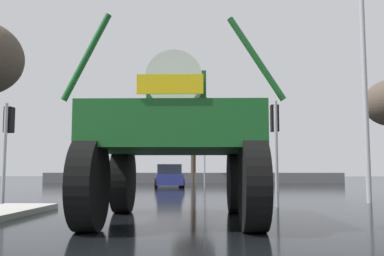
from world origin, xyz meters
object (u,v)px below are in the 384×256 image
object	(u,v)px
sedan_ahead	(169,176)
traffic_signal_near_right	(275,130)
traffic_signal_far_left	(205,142)
traffic_signal_near_left	(8,131)
oversize_sprayer	(176,138)
bare_tree_far_center	(193,113)
streetlight_near_right	(369,75)

from	to	relation	value
sedan_ahead	traffic_signal_near_right	world-z (taller)	traffic_signal_near_right
sedan_ahead	traffic_signal_far_left	world-z (taller)	traffic_signal_far_left
traffic_signal_near_left	traffic_signal_near_right	xyz separation A→B (m)	(8.60, -0.00, 0.00)
oversize_sprayer	bare_tree_far_center	size ratio (longest dim) A/B	0.68
streetlight_near_right	bare_tree_far_center	distance (m)	24.35
bare_tree_far_center	streetlight_near_right	bearing A→B (deg)	-72.67
traffic_signal_near_right	traffic_signal_far_left	size ratio (longest dim) A/B	0.79
traffic_signal_near_left	streetlight_near_right	world-z (taller)	streetlight_near_right
oversize_sprayer	traffic_signal_far_left	xyz separation A→B (m)	(0.31, 19.95, 1.18)
sedan_ahead	traffic_signal_far_left	bearing A→B (deg)	-77.58
traffic_signal_near_left	streetlight_near_right	bearing A→B (deg)	7.57
sedan_ahead	traffic_signal_near_left	xyz separation A→B (m)	(-3.72, -15.27, 1.68)
traffic_signal_near_right	bare_tree_far_center	xyz separation A→B (m)	(-3.65, 24.80, 3.88)
oversize_sprayer	bare_tree_far_center	distance (m)	28.93
oversize_sprayer	traffic_signal_near_right	size ratio (longest dim) A/B	1.65
sedan_ahead	bare_tree_far_center	world-z (taller)	bare_tree_far_center
oversize_sprayer	traffic_signal_near_left	world-z (taller)	oversize_sprayer
bare_tree_far_center	traffic_signal_near_left	bearing A→B (deg)	-101.29
streetlight_near_right	bare_tree_far_center	world-z (taller)	bare_tree_far_center
oversize_sprayer	sedan_ahead	distance (m)	19.20
sedan_ahead	traffic_signal_near_right	xyz separation A→B (m)	(4.88, -15.27, 1.68)
sedan_ahead	traffic_signal_near_left	bearing A→B (deg)	158.27
traffic_signal_near_right	bare_tree_far_center	world-z (taller)	bare_tree_far_center
traffic_signal_far_left	streetlight_near_right	world-z (taller)	streetlight_near_right
oversize_sprayer	traffic_signal_near_right	bearing A→B (deg)	-38.21
oversize_sprayer	sedan_ahead	size ratio (longest dim) A/B	1.27
streetlight_near_right	bare_tree_far_center	size ratio (longest dim) A/B	1.00
sedan_ahead	streetlight_near_right	size ratio (longest dim) A/B	0.54
traffic_signal_far_left	streetlight_near_right	bearing A→B (deg)	-67.30
bare_tree_far_center	sedan_ahead	bearing A→B (deg)	-97.37
traffic_signal_far_left	bare_tree_far_center	xyz separation A→B (m)	(-1.15, 8.64, 3.23)
traffic_signal_far_left	traffic_signal_near_right	bearing A→B (deg)	-81.22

